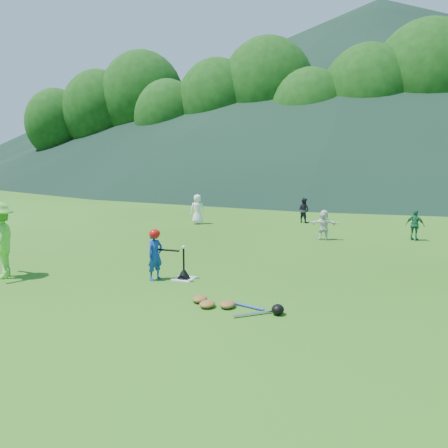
% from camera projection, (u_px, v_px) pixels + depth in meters
% --- Properties ---
extents(ground, '(120.00, 120.00, 0.00)m').
position_uv_depth(ground, '(184.00, 279.00, 9.85)').
color(ground, '#295513').
rests_on(ground, ground).
extents(home_plate, '(0.45, 0.45, 0.02)m').
position_uv_depth(home_plate, '(184.00, 279.00, 9.85)').
color(home_plate, silver).
rests_on(home_plate, ground).
extents(baseball, '(0.08, 0.08, 0.08)m').
position_uv_depth(baseball, '(183.00, 247.00, 9.74)').
color(baseball, white).
rests_on(baseball, batting_tee).
extents(batter_child, '(0.38, 0.47, 1.13)m').
position_uv_depth(batter_child, '(155.00, 255.00, 9.72)').
color(batter_child, '#163B9D').
rests_on(batter_child, ground).
extents(adult_coach, '(1.15, 1.29, 1.73)m').
position_uv_depth(adult_coach, '(0.00, 240.00, 9.83)').
color(adult_coach, '#68DA40').
rests_on(adult_coach, ground).
extents(fielder_a, '(0.71, 0.66, 1.22)m').
position_uv_depth(fielder_a, '(197.00, 209.00, 17.84)').
color(fielder_a, white).
rests_on(fielder_a, ground).
extents(fielder_b, '(0.62, 0.56, 1.04)m').
position_uv_depth(fielder_b, '(304.00, 210.00, 18.20)').
color(fielder_b, black).
rests_on(fielder_b, ground).
extents(fielder_c, '(0.65, 0.45, 1.02)m').
position_uv_depth(fielder_c, '(415.00, 225.00, 14.33)').
color(fielder_c, '#1E6540').
rests_on(fielder_c, ground).
extents(fielder_d, '(0.96, 0.40, 1.01)m').
position_uv_depth(fielder_d, '(324.00, 225.00, 14.43)').
color(fielder_d, white).
rests_on(fielder_d, ground).
extents(batting_tee, '(0.30, 0.30, 0.68)m').
position_uv_depth(batting_tee, '(184.00, 274.00, 9.83)').
color(batting_tee, black).
rests_on(batting_tee, home_plate).
extents(batter_gear, '(0.73, 0.26, 0.49)m').
position_uv_depth(batter_gear, '(156.00, 235.00, 9.64)').
color(batter_gear, '#BC0F0C').
rests_on(batter_gear, ground).
extents(equipment_pile, '(1.80, 0.75, 0.19)m').
position_uv_depth(equipment_pile, '(227.00, 304.00, 7.97)').
color(equipment_pile, olive).
rests_on(equipment_pile, ground).
extents(outfield_fence, '(70.07, 0.08, 1.33)m').
position_uv_depth(outfield_fence, '(337.00, 182.00, 35.54)').
color(outfield_fence, gray).
rests_on(outfield_fence, ground).
extents(tree_line, '(70.04, 11.40, 14.82)m').
position_uv_depth(tree_line, '(351.00, 96.00, 39.69)').
color(tree_line, '#382314').
rests_on(tree_line, ground).
extents(distant_hills, '(155.00, 140.00, 32.00)m').
position_uv_depth(distant_hills, '(334.00, 94.00, 85.65)').
color(distant_hills, black).
rests_on(distant_hills, ground).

